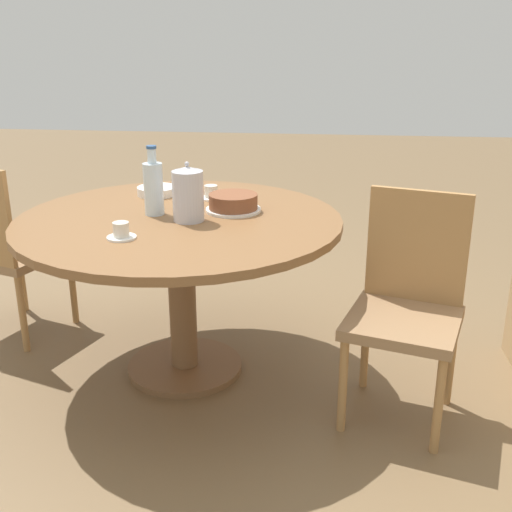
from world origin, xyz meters
name	(u,v)px	position (x,y,z in m)	size (l,w,h in m)	color
ground_plane	(185,369)	(0.00, 0.00, 0.00)	(14.00, 14.00, 0.00)	brown
dining_table	(180,245)	(0.00, 0.00, 0.61)	(1.40, 1.40, 0.73)	brown
chair_a	(5,247)	(-0.26, -0.94, 0.48)	(0.54, 0.54, 0.90)	#A87A47
chair_b	(407,303)	(0.22, 0.96, 0.48)	(0.52, 0.52, 0.90)	#A87A47
coffee_pot	(188,194)	(0.04, 0.05, 0.85)	(0.13, 0.13, 0.25)	silver
water_bottle	(153,187)	(-0.04, -0.11, 0.86)	(0.08, 0.08, 0.30)	silver
cake_main	(233,203)	(-0.12, 0.22, 0.77)	(0.24, 0.24, 0.08)	white
cup_a	(211,193)	(-0.33, 0.08, 0.76)	(0.11, 0.11, 0.06)	white
cup_b	(121,232)	(0.31, -0.16, 0.76)	(0.11, 0.11, 0.06)	white
plate_stack	(157,191)	(-0.37, -0.19, 0.75)	(0.19, 0.19, 0.04)	white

